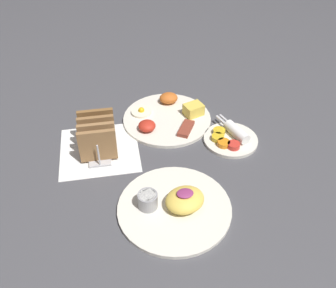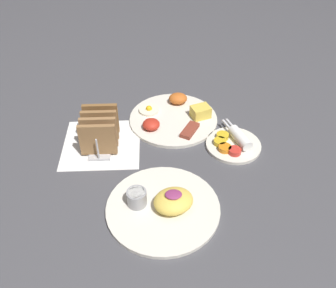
{
  "view_description": "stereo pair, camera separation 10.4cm",
  "coord_description": "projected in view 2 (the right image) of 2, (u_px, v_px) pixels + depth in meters",
  "views": [
    {
      "loc": [
        -0.17,
        -0.74,
        0.71
      ],
      "look_at": [
        -0.03,
        0.04,
        0.03
      ],
      "focal_mm": 40.0,
      "sensor_mm": 36.0,
      "label": 1
    },
    {
      "loc": [
        -0.07,
        -0.75,
        0.71
      ],
      "look_at": [
        -0.03,
        0.04,
        0.03
      ],
      "focal_mm": 40.0,
      "sensor_mm": 36.0,
      "label": 2
    }
  ],
  "objects": [
    {
      "name": "toast_rack",
      "position": [
        100.0,
        130.0,
        1.05
      ],
      "size": [
        0.1,
        0.15,
        0.1
      ],
      "color": "#B7B7BC",
      "rests_on": "ground_plane"
    },
    {
      "name": "plate_breakfast",
      "position": [
        174.0,
        117.0,
        1.17
      ],
      "size": [
        0.27,
        0.27,
        0.05
      ],
      "color": "silver",
      "rests_on": "ground_plane"
    },
    {
      "name": "napkin_flat",
      "position": [
        102.0,
        144.0,
        1.09
      ],
      "size": [
        0.22,
        0.22,
        0.0
      ],
      "color": "white",
      "rests_on": "ground_plane"
    },
    {
      "name": "ground_plane",
      "position": [
        180.0,
        162.0,
        1.03
      ],
      "size": [
        3.0,
        3.0,
        0.0
      ],
      "primitive_type": "plane",
      "color": "#47474C"
    },
    {
      "name": "plate_foreground",
      "position": [
        164.0,
        205.0,
        0.89
      ],
      "size": [
        0.27,
        0.27,
        0.06
      ],
      "color": "silver",
      "rests_on": "ground_plane"
    },
    {
      "name": "plate_condiments",
      "position": [
        233.0,
        143.0,
        1.07
      ],
      "size": [
        0.16,
        0.18,
        0.04
      ],
      "color": "silver",
      "rests_on": "ground_plane"
    }
  ]
}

